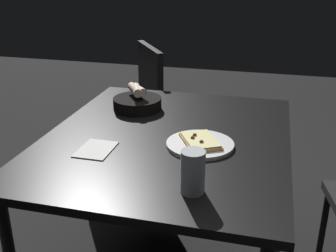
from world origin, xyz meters
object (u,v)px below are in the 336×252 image
dining_table (167,150)px  bread_basket (138,101)px  pizza_plate (200,143)px  chair_near (133,112)px  beer_glass (193,175)px

dining_table → bread_basket: size_ratio=5.08×
dining_table → pizza_plate: bearing=-114.9°
dining_table → bread_basket: bread_basket is taller
pizza_plate → bread_basket: bearing=46.9°
dining_table → pizza_plate: (-0.07, -0.14, 0.07)m
chair_near → pizza_plate: bearing=-146.9°
bread_basket → dining_table: bearing=-141.5°
beer_glass → pizza_plate: bearing=6.3°
pizza_plate → chair_near: (0.88, 0.58, -0.24)m
dining_table → chair_near: (0.82, 0.43, -0.17)m
pizza_plate → chair_near: chair_near is taller
pizza_plate → beer_glass: 0.33m
chair_near → beer_glass: bearing=-153.2°
dining_table → chair_near: chair_near is taller
bread_basket → chair_near: 0.65m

